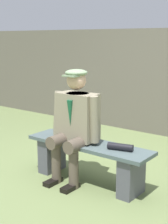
# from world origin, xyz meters

# --- Properties ---
(ground_plane) EXTENTS (30.00, 30.00, 0.00)m
(ground_plane) POSITION_xyz_m (0.00, 0.00, 0.00)
(ground_plane) COLOR olive
(bench) EXTENTS (1.52, 0.40, 0.47)m
(bench) POSITION_xyz_m (0.00, 0.00, 0.29)
(bench) COLOR #4A595A
(bench) RESTS_ON ground
(seated_man) EXTENTS (0.63, 0.54, 1.29)m
(seated_man) POSITION_xyz_m (0.15, 0.05, 0.72)
(seated_man) COLOR gray
(seated_man) RESTS_ON ground
(rolled_magazine) EXTENTS (0.28, 0.14, 0.07)m
(rolled_magazine) POSITION_xyz_m (-0.42, 0.00, 0.51)
(rolled_magazine) COLOR black
(rolled_magazine) RESTS_ON bench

